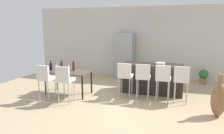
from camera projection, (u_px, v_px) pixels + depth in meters
The scene contains 19 objects.
ground_plane at pixel (131, 100), 6.19m from camera, with size 10.00×10.00×0.00m, color tan.
back_wall at pixel (148, 42), 8.72m from camera, with size 10.00×0.12×2.90m, color beige.
kitchen_island at pixel (152, 78), 6.83m from camera, with size 1.89×0.79×0.92m, color black.
bar_chair_left at pixel (125, 75), 6.28m from camera, with size 0.40×0.40×1.05m.
bar_chair_middle at pixel (143, 76), 6.11m from camera, with size 0.43×0.43×1.05m.
bar_chair_right at pixel (163, 77), 5.94m from camera, with size 0.41×0.41×1.05m.
bar_chair_far at pixel (182, 79), 5.79m from camera, with size 0.41×0.41×1.05m.
dining_table at pixel (68, 73), 6.58m from camera, with size 1.37×0.77×0.74m.
dining_chair_near at pixel (45, 77), 5.97m from camera, with size 0.42×0.42×1.05m.
dining_chair_far at pixel (65, 79), 5.78m from camera, with size 0.41×0.41×1.05m.
wine_bottle_inner at pixel (74, 66), 6.65m from camera, with size 0.08×0.08×0.33m.
wine_bottle_right at pixel (62, 66), 6.78m from camera, with size 0.08×0.08×0.32m.
wine_bottle_left at pixel (51, 66), 6.70m from camera, with size 0.08×0.08×0.32m.
wine_glass_middle at pixel (68, 66), 6.79m from camera, with size 0.07×0.07×0.17m.
wine_glass_far at pixel (56, 65), 6.96m from camera, with size 0.07×0.07×0.17m.
refrigerator at pixel (125, 56), 8.67m from camera, with size 0.72×0.68×1.84m, color #939699.
fruit_bowl at pixel (160, 64), 6.63m from camera, with size 0.28×0.28×0.07m, color beige.
floor_vase at pixel (219, 99), 4.97m from camera, with size 0.35×0.35×1.02m.
potted_plant at pixel (203, 76), 7.86m from camera, with size 0.34×0.34×0.54m.
Camera 1 is at (1.31, -5.78, 2.10)m, focal length 34.09 mm.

